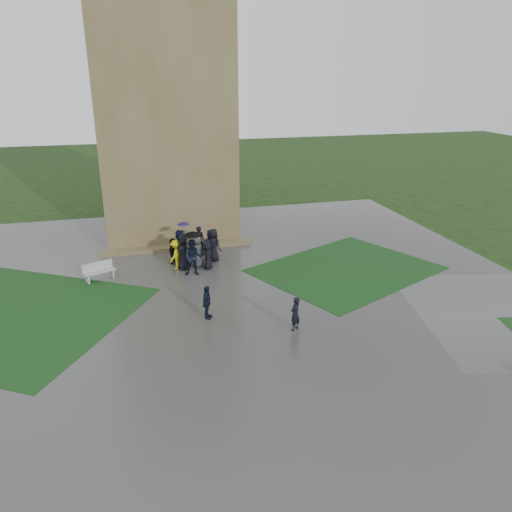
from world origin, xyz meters
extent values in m
plane|color=black|center=(0.00, 0.00, 0.00)|extent=(120.00, 120.00, 0.00)
cube|color=#373735|center=(0.00, 2.00, 0.01)|extent=(34.00, 34.00, 0.02)
cube|color=#123414|center=(-8.50, 4.00, 0.03)|extent=(14.10, 13.46, 0.01)
cube|color=#123414|center=(8.50, 5.00, 0.03)|extent=(11.12, 10.15, 0.01)
cube|color=brown|center=(0.00, 15.00, 9.00)|extent=(8.00, 8.00, 18.00)
cube|color=brown|center=(0.00, 10.60, 0.13)|extent=(9.00, 0.80, 0.22)
cube|color=#AAA9A5|center=(-4.36, 6.87, 0.49)|extent=(1.67, 1.07, 0.06)
cube|color=#AAA9A5|center=(-4.95, 6.61, 0.24)|extent=(0.25, 0.43, 0.45)
cube|color=#AAA9A5|center=(-3.77, 7.12, 0.24)|extent=(0.25, 0.43, 0.45)
cube|color=#AAA9A5|center=(-4.45, 7.08, 0.74)|extent=(1.50, 0.68, 0.43)
imported|color=black|center=(1.80, 8.16, 0.96)|extent=(1.07, 1.10, 1.88)
imported|color=black|center=(1.66, 8.34, 0.91)|extent=(0.88, 0.62, 1.78)
imported|color=black|center=(1.16, 9.23, 0.91)|extent=(0.75, 0.61, 1.77)
imported|color=#3D3D41|center=(0.23, 8.61, 0.81)|extent=(1.13, 0.79, 1.58)
imported|color=black|center=(0.00, 8.52, 0.95)|extent=(0.94, 1.82, 1.87)
imported|color=black|center=(-0.41, 8.36, 0.75)|extent=(1.09, 1.42, 1.46)
imported|color=#D8C20C|center=(-0.36, 7.54, 0.82)|extent=(1.01, 1.16, 1.60)
imported|color=black|center=(-0.01, 7.31, 0.98)|extent=(0.76, 1.02, 1.92)
imported|color=black|center=(0.41, 6.34, 0.99)|extent=(1.04, 0.75, 1.94)
imported|color=#3D3D41|center=(0.79, 7.47, 0.89)|extent=(1.03, 0.95, 1.74)
imported|color=black|center=(1.29, 7.03, 0.75)|extent=(0.82, 0.85, 1.45)
imported|color=#F7656F|center=(1.29, 7.03, 2.17)|extent=(1.01, 1.01, 0.93)
imported|color=#493696|center=(0.23, 8.61, 2.03)|extent=(0.65, 0.65, 0.57)
imported|color=black|center=(0.41, 6.34, 2.05)|extent=(0.86, 0.86, 0.76)
imported|color=black|center=(0.29, 1.31, 0.77)|extent=(0.85, 1.01, 1.50)
imported|color=black|center=(3.63, -0.64, 0.75)|extent=(0.64, 0.60, 1.46)
camera|label=1|loc=(-2.62, -18.01, 10.15)|focal=35.00mm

